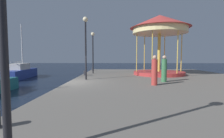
{
  "coord_description": "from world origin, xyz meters",
  "views": [
    {
      "loc": [
        3.08,
        -10.49,
        2.39
      ],
      "look_at": [
        2.76,
        5.66,
        1.25
      ],
      "focal_mm": 26.19,
      "sensor_mm": 36.0,
      "label": 1
    }
  ],
  "objects": [
    {
      "name": "ground_plane",
      "position": [
        0.0,
        0.0,
        0.0
      ],
      "size": [
        120.0,
        120.0,
        0.0
      ],
      "primitive_type": "plane",
      "color": "black"
    },
    {
      "name": "sailboat_blue",
      "position": [
        -7.93,
        8.09,
        0.68
      ],
      "size": [
        2.44,
        6.15,
        6.32
      ],
      "color": "navy",
      "rests_on": "ground"
    },
    {
      "name": "quay_dock",
      "position": [
        6.85,
        0.0,
        0.4
      ],
      "size": [
        13.7,
        23.13,
        0.8
      ],
      "primitive_type": "cube",
      "color": "slate",
      "rests_on": "ground"
    },
    {
      "name": "carousel",
      "position": [
        7.13,
        4.71,
        4.89
      ],
      "size": [
        5.4,
        5.4,
        5.45
      ],
      "color": "#B23333",
      "rests_on": "quay_dock"
    },
    {
      "name": "person_near_carousel",
      "position": [
        6.27,
        0.19,
        1.61
      ],
      "size": [
        0.34,
        0.34,
        1.73
      ],
      "color": "#387247",
      "rests_on": "quay_dock"
    },
    {
      "name": "lamp_post_far_end",
      "position": [
        0.86,
        5.78,
        3.61
      ],
      "size": [
        0.36,
        0.36,
        4.08
      ],
      "color": "black",
      "rests_on": "quay_dock"
    },
    {
      "name": "bollard_south",
      "position": [
        0.38,
        8.95,
        1.0
      ],
      "size": [
        0.24,
        0.24,
        0.4
      ],
      "primitive_type": "cylinder",
      "color": "#2D2D33",
      "rests_on": "quay_dock"
    },
    {
      "name": "person_mid_promenade",
      "position": [
        5.33,
        -1.12,
        1.61
      ],
      "size": [
        0.34,
        0.34,
        1.72
      ],
      "color": "#B23833",
      "rests_on": "quay_dock"
    },
    {
      "name": "lamp_post_mid_promenade",
      "position": [
        0.98,
        1.16,
        3.83
      ],
      "size": [
        0.36,
        0.36,
        4.45
      ],
      "color": "black",
      "rests_on": "quay_dock"
    },
    {
      "name": "bollard_center",
      "position": [
        0.37,
        3.99,
        1.0
      ],
      "size": [
        0.24,
        0.24,
        0.4
      ],
      "primitive_type": "cylinder",
      "color": "#2D2D33",
      "rests_on": "quay_dock"
    }
  ]
}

